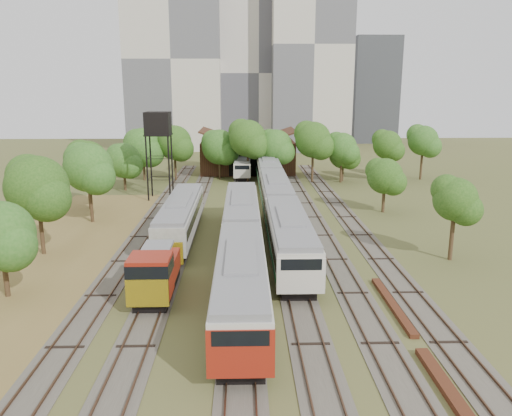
{
  "coord_description": "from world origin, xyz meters",
  "views": [
    {
      "loc": [
        -1.83,
        -29.99,
        14.3
      ],
      "look_at": [
        -0.54,
        19.45,
        2.5
      ],
      "focal_mm": 35.0,
      "sensor_mm": 36.0,
      "label": 1
    }
  ],
  "objects_px": {
    "shunter_locomotive": "(155,274)",
    "water_tower": "(158,126)",
    "railcar_red_set": "(241,244)",
    "railcar_green_set": "(276,195)"
  },
  "relations": [
    {
      "from": "shunter_locomotive",
      "to": "water_tower",
      "type": "xyz_separation_m",
      "value": [
        -4.86,
        32.86,
        7.92
      ]
    },
    {
      "from": "railcar_red_set",
      "to": "railcar_green_set",
      "type": "distance_m",
      "value": 19.11
    },
    {
      "from": "shunter_locomotive",
      "to": "water_tower",
      "type": "distance_m",
      "value": 34.15
    },
    {
      "from": "railcar_red_set",
      "to": "railcar_green_set",
      "type": "bearing_deg",
      "value": 77.92
    },
    {
      "from": "railcar_green_set",
      "to": "shunter_locomotive",
      "type": "height_order",
      "value": "railcar_green_set"
    },
    {
      "from": "railcar_green_set",
      "to": "shunter_locomotive",
      "type": "relative_size",
      "value": 6.43
    },
    {
      "from": "railcar_red_set",
      "to": "railcar_green_set",
      "type": "relative_size",
      "value": 0.66
    },
    {
      "from": "water_tower",
      "to": "shunter_locomotive",
      "type": "bearing_deg",
      "value": -81.59
    },
    {
      "from": "railcar_green_set",
      "to": "water_tower",
      "type": "distance_m",
      "value": 18.75
    },
    {
      "from": "shunter_locomotive",
      "to": "water_tower",
      "type": "height_order",
      "value": "water_tower"
    }
  ]
}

